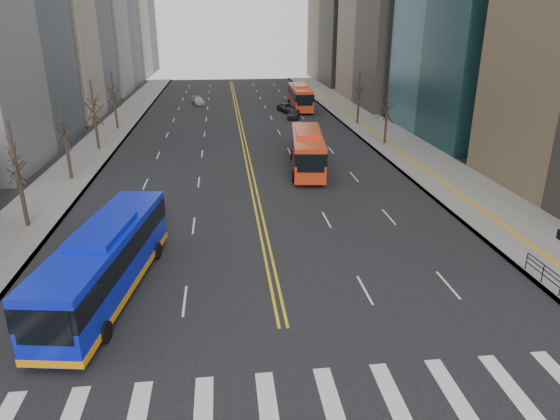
# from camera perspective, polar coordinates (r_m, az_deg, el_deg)

# --- Properties ---
(ground) EXTENTS (220.00, 220.00, 0.00)m
(ground) POSITION_cam_1_polar(r_m,az_deg,el_deg) (19.80, 2.31, -21.48)
(ground) COLOR black
(sidewalk_right) EXTENTS (7.00, 130.00, 0.15)m
(sidewalk_right) POSITION_cam_1_polar(r_m,az_deg,el_deg) (64.08, 11.77, 8.49)
(sidewalk_right) COLOR gray
(sidewalk_right) RESTS_ON ground
(sidewalk_left) EXTENTS (5.00, 130.00, 0.15)m
(sidewalk_left) POSITION_cam_1_polar(r_m,az_deg,el_deg) (62.50, -19.66, 7.41)
(sidewalk_left) COLOR gray
(sidewalk_left) RESTS_ON ground
(crosswalk) EXTENTS (26.70, 4.00, 0.01)m
(crosswalk) POSITION_cam_1_polar(r_m,az_deg,el_deg) (19.80, 2.31, -21.47)
(crosswalk) COLOR silver
(crosswalk) RESTS_ON ground
(centerline) EXTENTS (0.55, 100.00, 0.01)m
(centerline) POSITION_cam_1_polar(r_m,az_deg,el_deg) (70.75, -4.62, 9.94)
(centerline) COLOR gold
(centerline) RESTS_ON ground
(street_trees) EXTENTS (35.20, 47.20, 7.60)m
(street_trees) POSITION_cam_1_polar(r_m,az_deg,el_deg) (49.94, -12.21, 10.65)
(street_trees) COLOR black
(street_trees) RESTS_ON ground
(blue_bus) EXTENTS (4.79, 13.22, 3.75)m
(blue_bus) POSITION_cam_1_polar(r_m,az_deg,el_deg) (26.94, -19.29, -5.36)
(blue_bus) COLOR #0D1DC8
(blue_bus) RESTS_ON ground
(red_bus_near) EXTENTS (4.10, 12.02, 3.72)m
(red_bus_near) POSITION_cam_1_polar(r_m,az_deg,el_deg) (47.26, 3.14, 7.04)
(red_bus_near) COLOR red
(red_bus_near) RESTS_ON ground
(red_bus_far) EXTENTS (3.39, 12.24, 3.83)m
(red_bus_far) POSITION_cam_1_polar(r_m,az_deg,el_deg) (81.30, 2.32, 12.92)
(red_bus_far) COLOR red
(red_bus_far) RESTS_ON ground
(car_white) EXTENTS (1.42, 3.88, 1.27)m
(car_white) POSITION_cam_1_polar(r_m,az_deg,el_deg) (37.09, -15.55, 0.05)
(car_white) COLOR white
(car_white) RESTS_ON ground
(car_dark_mid) EXTENTS (2.60, 4.30, 1.37)m
(car_dark_mid) POSITION_cam_1_polar(r_m,az_deg,el_deg) (73.34, 1.62, 10.93)
(car_dark_mid) COLOR black
(car_dark_mid) RESTS_ON ground
(car_silver) EXTENTS (2.58, 4.46, 1.22)m
(car_silver) POSITION_cam_1_polar(r_m,az_deg,el_deg) (87.29, -9.33, 12.22)
(car_silver) COLOR #A7A6AC
(car_silver) RESTS_ON ground
(car_dark_far) EXTENTS (3.05, 4.78, 1.23)m
(car_dark_far) POSITION_cam_1_polar(r_m,az_deg,el_deg) (79.03, 0.80, 11.60)
(car_dark_far) COLOR black
(car_dark_far) RESTS_ON ground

